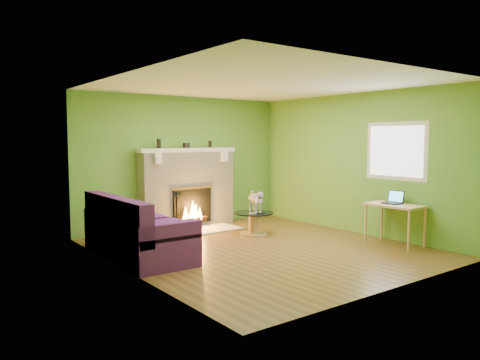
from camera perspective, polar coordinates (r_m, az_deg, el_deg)
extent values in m
plane|color=brown|center=(7.61, 2.57, -8.33)|extent=(5.00, 5.00, 0.00)
plane|color=white|center=(7.45, 2.65, 11.52)|extent=(5.00, 5.00, 0.00)
plane|color=#619731|center=(9.48, -7.01, 2.22)|extent=(5.00, 0.00, 5.00)
plane|color=#619731|center=(5.71, 18.70, 0.18)|extent=(5.00, 0.00, 5.00)
plane|color=#619731|center=(6.24, -13.60, 0.69)|extent=(0.00, 5.00, 5.00)
plane|color=#619731|center=(9.01, 13.77, 1.97)|extent=(0.00, 5.00, 5.00)
plane|color=silver|center=(8.44, 18.48, 3.36)|extent=(0.00, 1.20, 1.20)
plane|color=white|center=(8.44, 18.44, 3.36)|extent=(0.00, 1.06, 1.06)
cube|color=beige|center=(9.37, -6.44, -1.18)|extent=(2.00, 0.35, 1.50)
cube|color=black|center=(9.25, -5.83, -3.19)|extent=(0.85, 0.03, 0.68)
cube|color=#BC862F|center=(9.20, -5.83, -0.98)|extent=(0.91, 0.02, 0.04)
cylinder|color=black|center=(9.26, -5.70, -4.93)|extent=(0.55, 0.07, 0.07)
cube|color=silver|center=(9.29, -6.40, 3.65)|extent=(2.10, 0.28, 0.08)
cube|color=silver|center=(8.78, -10.01, 2.62)|extent=(0.12, 0.10, 0.20)
cube|color=silver|center=(9.55, -1.93, 2.88)|extent=(0.12, 0.10, 0.20)
cube|color=beige|center=(9.04, -4.71, -6.11)|extent=(1.50, 0.75, 0.03)
cube|color=silver|center=(9.29, -6.40, 3.65)|extent=(2.10, 0.28, 0.08)
cube|color=#491759|center=(7.19, -12.24, -7.32)|extent=(0.93, 2.07, 0.47)
cube|color=#491759|center=(6.98, -14.88, -4.38)|extent=(0.21, 2.07, 0.58)
cube|color=#491759|center=(6.31, -8.78, -6.24)|extent=(0.93, 0.21, 0.23)
cube|color=#491759|center=(7.98, -15.04, -4.00)|extent=(0.93, 0.21, 0.23)
cube|color=#491759|center=(6.64, -9.77, -5.70)|extent=(0.74, 0.55, 0.13)
cube|color=#491759|center=(7.25, -12.25, -4.83)|extent=(0.74, 0.55, 0.13)
cube|color=#491759|center=(7.78, -14.03, -4.20)|extent=(0.74, 0.55, 0.13)
cylinder|color=tan|center=(8.70, 1.65, -6.53)|extent=(0.51, 0.51, 0.03)
cylinder|color=tan|center=(8.67, 1.65, -5.30)|extent=(0.18, 0.18, 0.35)
cylinder|color=black|center=(8.64, 1.66, -4.03)|extent=(0.72, 0.72, 0.02)
cube|color=tan|center=(8.15, 18.39, -2.93)|extent=(0.54, 0.92, 0.04)
cylinder|color=tan|center=(7.80, 19.89, -5.87)|extent=(0.04, 0.04, 0.65)
cylinder|color=tan|center=(8.16, 21.62, -5.44)|extent=(0.04, 0.04, 0.65)
cylinder|color=tan|center=(8.27, 15.07, -5.13)|extent=(0.04, 0.04, 0.65)
cylinder|color=tan|center=(8.62, 16.91, -4.77)|extent=(0.04, 0.04, 0.65)
cube|color=gray|center=(8.48, 1.63, -4.06)|extent=(0.17, 0.06, 0.02)
cube|color=black|center=(8.51, 2.52, -4.04)|extent=(0.17, 0.07, 0.02)
cylinder|color=black|center=(9.03, -9.86, 4.40)|extent=(0.08, 0.08, 0.18)
cylinder|color=black|center=(9.60, -3.67, 4.37)|extent=(0.07, 0.07, 0.14)
cube|color=black|center=(9.31, -6.55, 4.21)|extent=(0.12, 0.08, 0.10)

